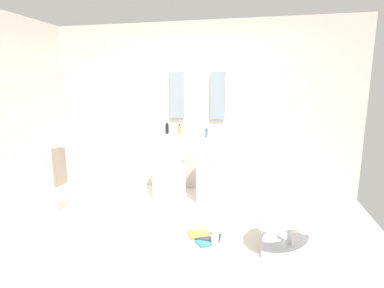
# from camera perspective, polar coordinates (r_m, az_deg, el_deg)

# --- Properties ---
(ground_plane) EXTENTS (4.80, 3.60, 0.04)m
(ground_plane) POSITION_cam_1_polar(r_m,az_deg,el_deg) (3.53, -4.49, -17.28)
(ground_plane) COLOR silver
(rear_partition) EXTENTS (4.80, 0.10, 2.60)m
(rear_partition) POSITION_cam_1_polar(r_m,az_deg,el_deg) (4.72, 1.07, 6.76)
(rear_partition) COLOR beige
(rear_partition) RESTS_ON ground_plane
(pedestal_sink_left) EXTENTS (0.48, 0.48, 1.05)m
(pedestal_sink_left) POSITION_cam_1_polar(r_m,az_deg,el_deg) (4.45, -4.29, -3.78)
(pedestal_sink_left) COLOR white
(pedestal_sink_left) RESTS_ON ground_plane
(pedestal_sink_right) EXTENTS (0.48, 0.48, 1.05)m
(pedestal_sink_right) POSITION_cam_1_polar(r_m,az_deg,el_deg) (4.32, 3.93, -4.25)
(pedestal_sink_right) COLOR white
(pedestal_sink_right) RESTS_ON ground_plane
(vanity_mirror_left) EXTENTS (0.22, 0.03, 0.71)m
(vanity_mirror_left) POSITION_cam_1_polar(r_m,az_deg,el_deg) (4.72, -2.96, 9.24)
(vanity_mirror_left) COLOR #8C9EA8
(vanity_mirror_right) EXTENTS (0.22, 0.03, 0.71)m
(vanity_mirror_right) POSITION_cam_1_polar(r_m,az_deg,el_deg) (4.59, 4.89, 9.17)
(vanity_mirror_right) COLOR #8C9EA8
(lounge_chair) EXTENTS (1.09, 1.08, 0.65)m
(lounge_chair) POSITION_cam_1_polar(r_m,az_deg,el_deg) (3.26, 18.24, -13.15)
(lounge_chair) COLOR #B7BABF
(lounge_chair) RESTS_ON ground_plane
(towel_rack) EXTENTS (0.37, 0.22, 0.95)m
(towel_rack) POSITION_cam_1_polar(r_m,az_deg,el_deg) (4.18, -24.16, -4.11)
(towel_rack) COLOR #B7BABF
(towel_rack) RESTS_ON ground_plane
(area_rug) EXTENTS (1.21, 0.78, 0.01)m
(area_rug) POSITION_cam_1_polar(r_m,az_deg,el_deg) (3.42, 3.12, -17.77)
(area_rug) COLOR beige
(area_rug) RESTS_ON ground_plane
(magazine_charcoal) EXTENTS (0.27, 0.19, 0.03)m
(magazine_charcoal) POSITION_cam_1_polar(r_m,az_deg,el_deg) (3.44, 3.14, -17.29)
(magazine_charcoal) COLOR #38383D
(magazine_charcoal) RESTS_ON area_rug
(magazine_ochre) EXTENTS (0.28, 0.26, 0.03)m
(magazine_ochre) POSITION_cam_1_polar(r_m,az_deg,el_deg) (3.49, 1.38, -16.79)
(magazine_ochre) COLOR gold
(magazine_ochre) RESTS_ON area_rug
(magazine_teal) EXTENTS (0.26, 0.25, 0.02)m
(magazine_teal) POSITION_cam_1_polar(r_m,az_deg,el_deg) (3.35, 2.80, -18.17)
(magazine_teal) COLOR teal
(magazine_teal) RESTS_ON area_rug
(coffee_mug) EXTENTS (0.08, 0.08, 0.11)m
(coffee_mug) POSITION_cam_1_polar(r_m,az_deg,el_deg) (3.31, 4.34, -17.70)
(coffee_mug) COLOR white
(coffee_mug) RESTS_ON area_rug
(soap_bottle_black) EXTENTS (0.05, 0.05, 0.17)m
(soap_bottle_black) POSITION_cam_1_polar(r_m,az_deg,el_deg) (4.46, -4.77, 2.93)
(soap_bottle_black) COLOR black
(soap_bottle_black) RESTS_ON pedestal_sink_left
(soap_bottle_blue) EXTENTS (0.04, 0.04, 0.12)m
(soap_bottle_blue) POSITION_cam_1_polar(r_m,az_deg,el_deg) (4.11, 2.75, 1.98)
(soap_bottle_blue) COLOR #4C72B7
(soap_bottle_blue) RESTS_ON pedestal_sink_right
(soap_bottle_amber) EXTENTS (0.04, 0.04, 0.16)m
(soap_bottle_amber) POSITION_cam_1_polar(r_m,az_deg,el_deg) (4.32, -2.38, 2.68)
(soap_bottle_amber) COLOR #C68C38
(soap_bottle_amber) RESTS_ON pedestal_sink_left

